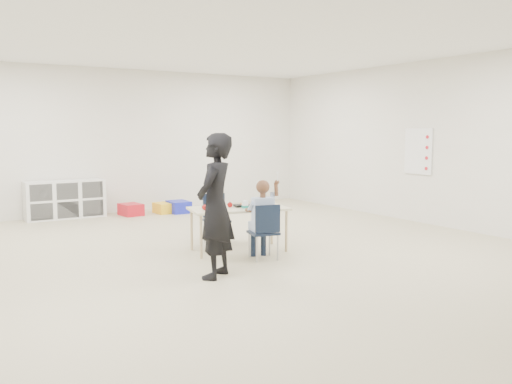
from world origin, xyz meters
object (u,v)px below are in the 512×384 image
adult (215,206)px  child (263,215)px  chair_near (263,231)px  table (239,229)px  cubby_shelf (65,199)px

adult → child: bearing=165.1°
chair_near → adult: bearing=-142.3°
child → table: bearing=105.5°
chair_near → child: child is taller
cubby_shelf → adult: 5.06m
child → adult: size_ratio=0.70×
child → adult: (-0.90, -0.44, 0.24)m
table → chair_near: chair_near is taller
cubby_shelf → child: bearing=-73.1°
table → cubby_shelf: size_ratio=0.99×
table → child: size_ratio=1.25×
table → cubby_shelf: bearing=120.5°
table → adult: bearing=-119.1°
child → chair_near: bearing=-78.1°
child → cubby_shelf: (-1.39, 4.58, -0.21)m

